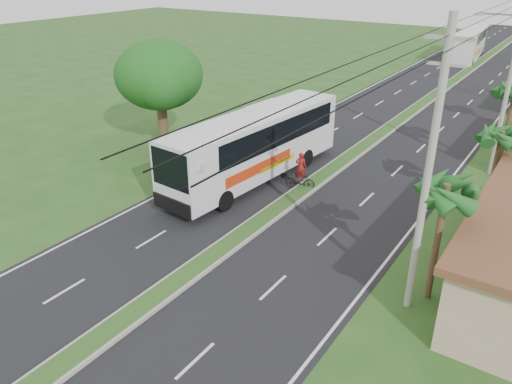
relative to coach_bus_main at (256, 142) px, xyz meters
The scene contains 13 objects.
ground 9.85m from the coach_bus_main, 69.48° to the right, with size 180.00×180.00×0.00m, color #27471A.
road_asphalt 11.81m from the coach_bus_main, 73.17° to the left, with size 14.00×160.00×0.02m, color black.
median_strip 11.79m from the coach_bus_main, 73.17° to the left, with size 1.20×160.00×0.18m.
lane_edge_left 11.81m from the coach_bus_main, 106.87° to the left, with size 0.12×160.00×0.01m, color silver.
lane_edge_right 15.14m from the coach_bus_main, 47.75° to the left, with size 0.12×160.00×0.01m, color silver.
palm_verge_a 13.89m from the coach_bus_main, 25.69° to the right, with size 2.40×2.40×5.45m.
palm_verge_b 13.25m from the coach_bus_main, 13.50° to the left, with size 2.40×2.40×5.05m.
shade_tree 9.21m from the coach_bus_main, behind, with size 6.30×6.00×7.54m.
utility_pole_a 14.11m from the coach_bus_main, 30.36° to the right, with size 1.60×0.28×11.00m.
utility_pole_b 15.37m from the coach_bus_main, 37.48° to the left, with size 3.20×0.28×12.00m.
coach_bus_main is the anchor object (origin of this frame).
coach_bus_far 49.04m from the coach_bus_main, 88.53° to the left, with size 3.85×12.89×3.70m.
motorcyclist 3.39m from the coach_bus_main, ahead, with size 1.78×1.04×2.29m.
Camera 1 is at (12.39, -14.55, 12.48)m, focal length 35.00 mm.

